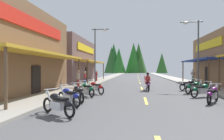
{
  "coord_description": "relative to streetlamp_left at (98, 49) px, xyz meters",
  "views": [
    {
      "loc": [
        -0.59,
        -1.78,
        1.88
      ],
      "look_at": [
        -4.39,
        26.36,
        1.68
      ],
      "focal_mm": 28.08,
      "sensor_mm": 36.0,
      "label": 1
    }
  ],
  "objects": [
    {
      "name": "motorcycle_parked_left_3",
      "position": [
        1.1,
        -8.58,
        -3.78
      ],
      "size": [
        1.58,
        1.58,
        1.04
      ],
      "rotation": [
        0.0,
        0.0,
        2.36
      ],
      "color": "black",
      "rests_on": "ground"
    },
    {
      "name": "treeline_backdrop",
      "position": [
        1.43,
        59.13,
        1.99
      ],
      "size": [
        27.58,
        14.45,
        13.93
      ],
      "color": "#2F5B23",
      "rests_on": "ground"
    },
    {
      "name": "storefront_left_far",
      "position": [
        -6.19,
        4.62,
        -1.21
      ],
      "size": [
        8.87,
        11.61,
        6.13
      ],
      "color": "brown",
      "rests_on": "ground"
    },
    {
      "name": "rider_cruising_lead",
      "position": [
        5.5,
        -4.9,
        -3.62
      ],
      "size": [
        0.6,
        2.14,
        1.57
      ],
      "rotation": [
        0.0,
        0.0,
        1.62
      ],
      "color": "black",
      "rests_on": "ground"
    },
    {
      "name": "pedestrian_strolling",
      "position": [
        -0.77,
        -4.72,
        -3.26
      ],
      "size": [
        0.43,
        0.46,
        1.74
      ],
      "rotation": [
        0.0,
        0.0,
        0.69
      ],
      "color": "maroon",
      "rests_on": "ground"
    },
    {
      "name": "pedestrian_browsing",
      "position": [
        -0.64,
        -2.98,
        -3.34
      ],
      "size": [
        0.3,
        0.57,
        1.61
      ],
      "rotation": [
        0.0,
        0.0,
        0.13
      ],
      "color": "#333F8C",
      "rests_on": "ground"
    },
    {
      "name": "motorcycle_parked_right_1",
      "position": [
        8.69,
        -9.99,
        -3.78
      ],
      "size": [
        1.33,
        1.8,
        1.04
      ],
      "rotation": [
        0.0,
        0.0,
        0.95
      ],
      "color": "black",
      "rests_on": "ground"
    },
    {
      "name": "ground",
      "position": [
        5.06,
        12.14,
        -4.32
      ],
      "size": [
        9.91,
        91.26,
        0.1
      ],
      "primitive_type": "cube",
      "color": "#4C4C4F"
    },
    {
      "name": "centerline_dashes",
      "position": [
        5.06,
        15.17,
        -4.27
      ],
      "size": [
        0.16,
        64.76,
        0.01
      ],
      "color": "#E0C64C",
      "rests_on": "ground"
    },
    {
      "name": "streetlamp_left",
      "position": [
        0.0,
        0.0,
        0.0
      ],
      "size": [
        2.09,
        0.3,
        6.63
      ],
      "color": "#474C51",
      "rests_on": "ground"
    },
    {
      "name": "motorcycle_parked_left_2",
      "position": [
        1.15,
        -10.5,
        -3.78
      ],
      "size": [
        1.32,
        1.81,
        1.04
      ],
      "rotation": [
        0.0,
        0.0,
        2.19
      ],
      "color": "black",
      "rests_on": "ground"
    },
    {
      "name": "motorcycle_parked_right_2",
      "position": [
        8.85,
        -8.0,
        -3.78
      ],
      "size": [
        1.88,
        1.19,
        1.04
      ],
      "rotation": [
        0.0,
        0.0,
        0.54
      ],
      "color": "black",
      "rests_on": "ground"
    },
    {
      "name": "sidewalk_right",
      "position": [
        11.41,
        12.14,
        -4.21
      ],
      "size": [
        2.79,
        91.26,
        0.12
      ],
      "primitive_type": "cube",
      "color": "#9E9991",
      "rests_on": "ground"
    },
    {
      "name": "sidewalk_left",
      "position": [
        -1.29,
        12.14,
        -4.21
      ],
      "size": [
        2.79,
        91.26,
        0.12
      ],
      "primitive_type": "cube",
      "color": "gray",
      "rests_on": "ground"
    },
    {
      "name": "motorcycle_parked_right_3",
      "position": [
        8.9,
        -6.25,
        -3.78
      ],
      "size": [
        1.75,
        1.39,
        1.04
      ],
      "rotation": [
        0.0,
        0.0,
        0.66
      ],
      "color": "black",
      "rests_on": "ground"
    },
    {
      "name": "pedestrian_waiting",
      "position": [
        12.34,
        5.14,
        -3.21
      ],
      "size": [
        0.56,
        0.34,
        1.81
      ],
      "rotation": [
        0.0,
        0.0,
        1.34
      ],
      "color": "#3F593F",
      "rests_on": "ground"
    },
    {
      "name": "motorcycle_parked_left_0",
      "position": [
        1.37,
        -13.57,
        -3.78
      ],
      "size": [
        1.89,
        1.18,
        1.04
      ],
      "rotation": [
        0.0,
        0.0,
        2.6
      ],
      "color": "black",
      "rests_on": "ground"
    },
    {
      "name": "motorcycle_parked_right_4",
      "position": [
        9.03,
        -4.41,
        -3.78
      ],
      "size": [
        1.9,
        1.17,
        1.04
      ],
      "rotation": [
        0.0,
        0.0,
        0.53
      ],
      "color": "black",
      "rests_on": "ground"
    },
    {
      "name": "streetlamp_right",
      "position": [
        10.11,
        -2.58,
        -0.08
      ],
      "size": [
        2.09,
        0.3,
        6.48
      ],
      "color": "#474C51",
      "rests_on": "ground"
    },
    {
      "name": "motorcycle_parked_left_4",
      "position": [
        1.43,
        -7.36,
        -3.78
      ],
      "size": [
        1.71,
        1.44,
        1.04
      ],
      "rotation": [
        0.0,
        0.0,
        2.45
      ],
      "color": "black",
      "rests_on": "ground"
    },
    {
      "name": "motorcycle_parked_left_1",
      "position": [
        1.07,
        -11.7,
        -3.78
      ],
      "size": [
        1.76,
        1.39,
        1.04
      ],
      "rotation": [
        0.0,
        0.0,
        2.48
      ],
      "color": "black",
      "rests_on": "ground"
    },
    {
      "name": "pedestrian_by_shop",
      "position": [
        -1.07,
        4.15,
        -3.31
      ],
      "size": [
        0.34,
        0.55,
        1.67
      ],
      "rotation": [
        0.0,
        0.0,
        6.02
      ],
      "color": "maroon",
      "rests_on": "ground"
    }
  ]
}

